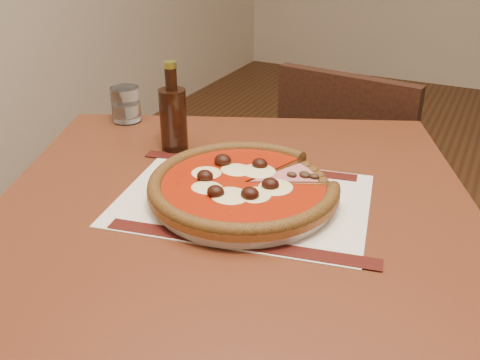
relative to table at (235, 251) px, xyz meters
name	(u,v)px	position (x,y,z in m)	size (l,w,h in m)	color
table	(235,251)	(0.00, 0.00, 0.00)	(1.05, 1.05, 0.75)	#602A16
chair_far	(351,182)	(0.02, 0.71, -0.19)	(0.43, 0.43, 0.81)	black
placemat	(243,200)	(0.01, 0.01, 0.10)	(0.41, 0.29, 0.00)	beige
plate	(243,194)	(0.01, 0.01, 0.11)	(0.30, 0.30, 0.02)	white
pizza	(243,184)	(0.01, 0.01, 0.13)	(0.32, 0.32, 0.04)	#B06A2A
ham_slice	(296,177)	(0.08, 0.08, 0.13)	(0.12, 0.12, 0.02)	#B06A2A
water_glass	(126,105)	(-0.39, 0.22, 0.14)	(0.07, 0.07, 0.08)	white
bottle	(173,116)	(-0.21, 0.14, 0.17)	(0.05, 0.05, 0.18)	black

